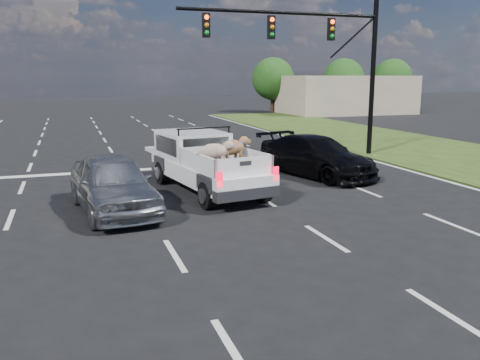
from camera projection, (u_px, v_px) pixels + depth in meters
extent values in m
plane|color=black|center=(254.00, 246.00, 11.04)|extent=(160.00, 160.00, 0.00)
cube|color=silver|center=(17.00, 201.00, 14.96)|extent=(0.12, 60.00, 0.01)
cube|color=silver|center=(137.00, 193.00, 16.05)|extent=(0.12, 60.00, 0.01)
cube|color=silver|center=(241.00, 185.00, 17.15)|extent=(0.12, 60.00, 0.01)
cube|color=silver|center=(333.00, 179.00, 18.25)|extent=(0.12, 60.00, 0.01)
cube|color=silver|center=(416.00, 173.00, 19.36)|extent=(0.15, 60.00, 0.01)
cube|color=silver|center=(168.00, 168.00, 20.31)|extent=(17.00, 0.45, 0.01)
cylinder|color=black|center=(373.00, 79.00, 23.08)|extent=(0.22, 0.22, 7.00)
cylinder|color=black|center=(283.00, 13.00, 21.12)|extent=(9.00, 0.14, 0.14)
cube|color=black|center=(331.00, 29.00, 21.96)|extent=(0.30, 0.18, 0.95)
sphere|color=#FF3807|center=(333.00, 22.00, 21.80)|extent=(0.18, 0.18, 0.18)
cube|color=black|center=(271.00, 27.00, 21.09)|extent=(0.30, 0.18, 0.95)
sphere|color=#FF3807|center=(272.00, 20.00, 20.92)|extent=(0.18, 0.18, 0.18)
cube|color=black|center=(206.00, 25.00, 20.21)|extent=(0.30, 0.18, 0.95)
sphere|color=#FF3807|center=(207.00, 17.00, 20.05)|extent=(0.18, 0.18, 0.18)
cube|color=#C0AB93|center=(346.00, 95.00, 49.11)|extent=(12.00, 7.00, 3.60)
cylinder|color=#332114|center=(273.00, 101.00, 51.09)|extent=(0.44, 0.44, 2.16)
sphere|color=#163D10|center=(273.00, 79.00, 50.64)|extent=(4.20, 4.20, 4.20)
cylinder|color=#332114|center=(343.00, 100.00, 53.60)|extent=(0.44, 0.44, 2.16)
sphere|color=#163D10|center=(344.00, 79.00, 53.15)|extent=(4.20, 4.20, 4.20)
cylinder|color=#332114|center=(391.00, 99.00, 55.48)|extent=(0.44, 0.44, 2.16)
sphere|color=#163D10|center=(392.00, 78.00, 55.03)|extent=(4.20, 4.20, 4.20)
cylinder|color=black|center=(208.00, 196.00, 14.04)|extent=(0.40, 0.81, 0.77)
cylinder|color=black|center=(263.00, 189.00, 14.85)|extent=(0.40, 0.81, 0.77)
cylinder|color=black|center=(162.00, 173.00, 17.30)|extent=(0.40, 0.81, 0.77)
cylinder|color=black|center=(210.00, 168.00, 18.11)|extent=(0.40, 0.81, 0.77)
cube|color=white|center=(208.00, 171.00, 16.06)|extent=(2.76, 5.63, 0.53)
cube|color=white|center=(192.00, 144.00, 17.02)|extent=(2.22, 2.61, 0.88)
cube|color=black|center=(206.00, 148.00, 16.01)|extent=(1.56, 0.28, 0.63)
cylinder|color=black|center=(204.00, 128.00, 16.01)|extent=(1.82, 0.34, 0.05)
cube|color=black|center=(225.00, 170.00, 14.98)|extent=(2.20, 2.85, 0.06)
cube|color=white|center=(197.00, 162.00, 14.52)|extent=(0.49, 2.58, 0.53)
cube|color=white|center=(250.00, 158.00, 15.31)|extent=(0.49, 2.58, 0.53)
cube|color=white|center=(245.00, 167.00, 13.83)|extent=(1.80, 0.37, 0.53)
cube|color=red|center=(220.00, 180.00, 13.30)|extent=(0.17, 0.09, 0.41)
cube|color=red|center=(276.00, 174.00, 14.09)|extent=(0.17, 0.09, 0.41)
cube|color=black|center=(247.00, 193.00, 13.85)|extent=(1.98, 0.61, 0.31)
imported|color=#A7A9AE|center=(113.00, 184.00, 13.70)|extent=(2.41, 4.78, 1.56)
imported|color=black|center=(316.00, 156.00, 18.69)|extent=(3.44, 5.44, 1.47)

